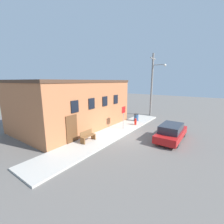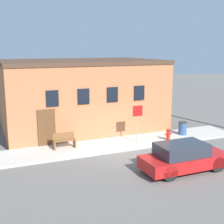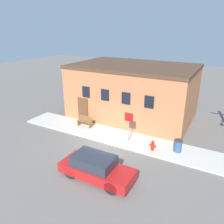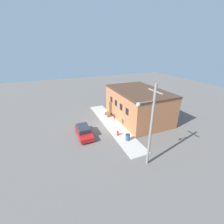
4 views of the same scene
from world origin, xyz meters
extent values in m
plane|color=#66605B|center=(0.00, 0.00, 0.00)|extent=(80.00, 80.00, 0.00)
cube|color=#BCB7AD|center=(0.00, 1.23, 0.06)|extent=(15.93, 2.46, 0.12)
cube|color=#B26B42|center=(-0.53, 5.89, 2.26)|extent=(10.43, 6.85, 4.52)
cube|color=#4C3323|center=(-0.53, 5.89, 4.64)|extent=(10.53, 6.95, 0.24)
cube|color=black|center=(-3.27, 2.43, 2.80)|extent=(0.70, 0.08, 0.90)
cube|color=black|center=(-1.45, 2.43, 2.80)|extent=(0.70, 0.08, 0.90)
cube|color=black|center=(0.38, 2.43, 2.80)|extent=(0.70, 0.08, 0.90)
cube|color=black|center=(2.21, 2.43, 2.80)|extent=(0.70, 0.08, 0.90)
cube|color=brown|center=(-3.66, 2.43, 1.10)|extent=(1.00, 0.08, 2.20)
cylinder|color=red|center=(3.25, 0.61, 0.40)|extent=(0.22, 0.22, 0.55)
sphere|color=red|center=(3.25, 0.61, 0.73)|extent=(0.20, 0.20, 0.20)
cylinder|color=red|center=(3.08, 0.61, 0.48)|extent=(0.12, 0.10, 0.10)
cylinder|color=red|center=(3.42, 0.61, 0.48)|extent=(0.12, 0.10, 0.10)
cylinder|color=gray|center=(1.33, 0.96, 1.21)|extent=(0.06, 0.06, 2.18)
cube|color=red|center=(1.33, 0.94, 2.00)|extent=(0.62, 0.02, 0.62)
cube|color=brown|center=(-3.46, 1.53, 0.34)|extent=(0.08, 0.44, 0.44)
cube|color=brown|center=(-2.31, 1.53, 0.34)|extent=(0.08, 0.44, 0.44)
cube|color=brown|center=(-2.89, 1.53, 0.58)|extent=(1.24, 0.44, 0.04)
cube|color=brown|center=(-2.89, 1.73, 0.78)|extent=(1.24, 0.04, 0.36)
cylinder|color=#2D517F|center=(4.75, 1.27, 0.50)|extent=(0.52, 0.52, 0.77)
cylinder|color=#2D2D2D|center=(4.75, 1.27, 0.92)|extent=(0.55, 0.55, 0.06)
cylinder|color=black|center=(2.77, -2.74, 0.36)|extent=(0.72, 0.20, 0.72)
cylinder|color=black|center=(2.77, -4.19, 0.36)|extent=(0.72, 0.20, 0.72)
cylinder|color=black|center=(0.20, -2.74, 0.36)|extent=(0.72, 0.20, 0.72)
cylinder|color=black|center=(0.20, -4.19, 0.36)|extent=(0.72, 0.20, 0.72)
cube|color=red|center=(1.48, -3.47, 0.48)|extent=(4.14, 1.65, 0.55)
cube|color=#282D38|center=(1.28, -3.47, 1.04)|extent=(2.28, 1.45, 0.57)
camera|label=1|loc=(-10.62, -6.18, 4.67)|focal=24.00mm
camera|label=2|loc=(-6.96, -14.65, 5.60)|focal=50.00mm
camera|label=3|loc=(6.98, -11.78, 7.75)|focal=35.00mm
camera|label=4|loc=(18.47, -6.67, 10.79)|focal=24.00mm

